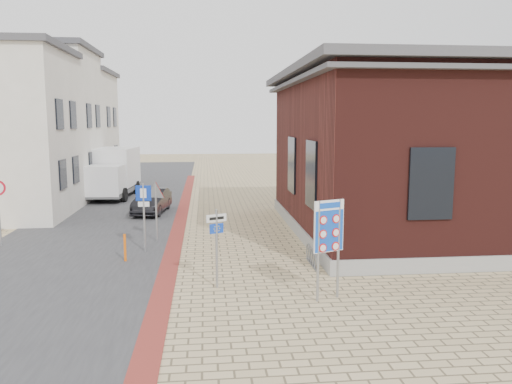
{
  "coord_description": "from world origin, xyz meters",
  "views": [
    {
      "loc": [
        -0.78,
        -13.35,
        4.66
      ],
      "look_at": [
        0.98,
        3.96,
        2.2
      ],
      "focal_mm": 35.0,
      "sensor_mm": 36.0,
      "label": 1
    }
  ],
  "objects": [
    {
      "name": "box_truck",
      "position": [
        -6.49,
        17.97,
        1.56
      ],
      "size": [
        2.81,
        5.94,
        3.02
      ],
      "rotation": [
        0.0,
        0.0,
        -0.08
      ],
      "color": "slate",
      "rests_on": "ground"
    },
    {
      "name": "sedan",
      "position": [
        -3.53,
        12.26,
        0.62
      ],
      "size": [
        1.79,
        3.91,
        1.24
      ],
      "primitive_type": "imported",
      "rotation": [
        0.0,
        0.0,
        -0.13
      ],
      "color": "black",
      "rests_on": "ground"
    },
    {
      "name": "border_sign",
      "position": [
        2.38,
        -0.93,
        1.91
      ],
      "size": [
        0.86,
        0.38,
        2.66
      ],
      "rotation": [
        0.0,
        0.0,
        0.38
      ],
      "color": "gray",
      "rests_on": "ground"
    },
    {
      "name": "townhouse_far",
      "position": [
        -10.99,
        24.0,
        4.17
      ],
      "size": [
        7.4,
        6.4,
        8.3
      ],
      "color": "beige",
      "rests_on": "ground"
    },
    {
      "name": "curb_strip",
      "position": [
        -2.0,
        10.0,
        0.01
      ],
      "size": [
        0.6,
        40.0,
        0.02
      ],
      "primitive_type": "cube",
      "color": "maroon",
      "rests_on": "ground"
    },
    {
      "name": "ground",
      "position": [
        0.0,
        0.0,
        0.0
      ],
      "size": [
        120.0,
        120.0,
        0.0
      ],
      "primitive_type": "plane",
      "color": "tan",
      "rests_on": "ground"
    },
    {
      "name": "essen_sign",
      "position": [
        -0.5,
        0.3,
        1.47
      ],
      "size": [
        0.57,
        0.28,
        2.25
      ],
      "rotation": [
        0.0,
        0.0,
        0.42
      ],
      "color": "gray",
      "rests_on": "ground"
    },
    {
      "name": "townhouse_mid",
      "position": [
        -10.99,
        18.0,
        4.57
      ],
      "size": [
        7.4,
        6.4,
        9.1
      ],
      "color": "beige",
      "rests_on": "ground"
    },
    {
      "name": "road_strip",
      "position": [
        -5.5,
        15.0,
        0.01
      ],
      "size": [
        7.0,
        60.0,
        0.02
      ],
      "primitive_type": "cube",
      "color": "#38383A",
      "rests_on": "ground"
    },
    {
      "name": "bike_rack",
      "position": [
        2.65,
        2.2,
        0.26
      ],
      "size": [
        0.08,
        1.8,
        0.6
      ],
      "color": "slate",
      "rests_on": "ground"
    },
    {
      "name": "brick_building",
      "position": [
        8.99,
        7.0,
        3.49
      ],
      "size": [
        13.0,
        13.0,
        6.8
      ],
      "color": "gray",
      "rests_on": "ground"
    },
    {
      "name": "parking_sign",
      "position": [
        -2.99,
        4.5,
        1.7
      ],
      "size": [
        0.55,
        0.09,
        2.49
      ],
      "rotation": [
        0.0,
        0.0,
        -0.09
      ],
      "color": "gray",
      "rests_on": "ground"
    },
    {
      "name": "yield_sign",
      "position": [
        -2.71,
        6.0,
        1.76
      ],
      "size": [
        0.78,
        0.36,
        2.32
      ],
      "rotation": [
        0.0,
        0.0,
        -0.38
      ],
      "color": "gray",
      "rests_on": "ground"
    },
    {
      "name": "bollard",
      "position": [
        -3.5,
        3.27,
        0.47
      ],
      "size": [
        0.1,
        0.1,
        0.94
      ],
      "primitive_type": "cylinder",
      "rotation": [
        0.0,
        0.0,
        0.28
      ],
      "color": "orange",
      "rests_on": "ground"
    }
  ]
}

